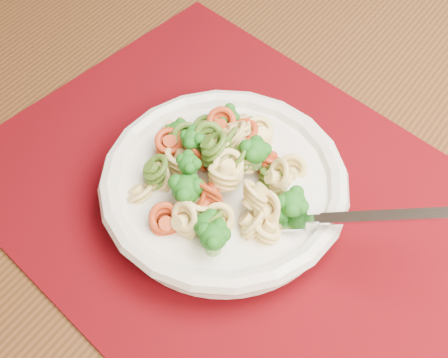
# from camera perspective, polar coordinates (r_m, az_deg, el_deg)

# --- Properties ---
(dining_table) EXTENTS (1.68, 1.40, 0.76)m
(dining_table) POSITION_cam_1_polar(r_m,az_deg,el_deg) (0.74, 4.08, -1.28)
(dining_table) COLOR #523017
(dining_table) RESTS_ON ground
(placemat) EXTENTS (0.62, 0.58, 0.00)m
(placemat) POSITION_cam_1_polar(r_m,az_deg,el_deg) (0.61, 0.90, -1.76)
(placemat) COLOR #4D0303
(placemat) RESTS_ON dining_table
(pasta_bowl) EXTENTS (0.23, 0.23, 0.04)m
(pasta_bowl) POSITION_cam_1_polar(r_m,az_deg,el_deg) (0.59, 0.00, -0.72)
(pasta_bowl) COLOR silver
(pasta_bowl) RESTS_ON placemat
(pasta_broccoli_heap) EXTENTS (0.20, 0.20, 0.06)m
(pasta_broccoli_heap) POSITION_cam_1_polar(r_m,az_deg,el_deg) (0.57, 0.00, 0.37)
(pasta_broccoli_heap) COLOR #EFD676
(pasta_broccoli_heap) RESTS_ON pasta_bowl
(fork) EXTENTS (0.18, 0.03, 0.08)m
(fork) POSITION_cam_1_polar(r_m,az_deg,el_deg) (0.55, 6.25, -3.74)
(fork) COLOR silver
(fork) RESTS_ON pasta_bowl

